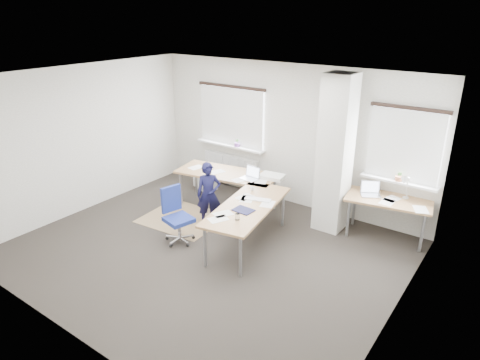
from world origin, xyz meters
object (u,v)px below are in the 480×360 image
Objects in this scene: task_chair at (178,227)px; desk_side at (388,201)px; desk_main at (239,189)px; person at (209,194)px.

desk_side is at bearing 52.30° from task_chair.
task_chair is at bearing -152.25° from desk_side.
desk_side is 3.61m from task_chair.
task_chair is at bearing -122.92° from desk_main.
task_chair is (-2.83, -2.20, -0.42)m from desk_side.
person is (-0.44, -0.33, -0.09)m from desk_main.
desk_side is at bearing 14.46° from desk_main.
desk_side is 1.56× the size of task_chair.
person is at bearing -163.44° from desk_side.
desk_main is 1.29m from task_chair.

